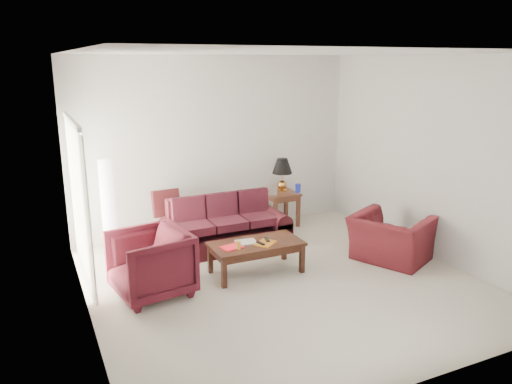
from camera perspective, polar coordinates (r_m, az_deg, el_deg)
floor at (r=6.91m, az=3.03°, el=-10.11°), size 5.00×5.00×0.00m
blinds at (r=7.08m, az=-19.68°, el=-1.03°), size 0.10×2.00×2.16m
sofa at (r=7.89m, az=-3.48°, el=-3.69°), size 2.00×0.87×0.82m
throw_pillow at (r=8.18m, az=-10.24°, el=-1.25°), size 0.44×0.22×0.45m
end_table at (r=9.06m, az=2.86°, el=-1.89°), size 0.57×0.57×0.61m
table_lamp at (r=8.98m, az=3.01°, el=1.95°), size 0.46×0.46×0.60m
clock at (r=8.78m, az=1.94°, el=0.11°), size 0.15×0.10×0.14m
blue_canister at (r=8.96m, az=4.81°, el=0.44°), size 0.12×0.12×0.16m
picture_frame at (r=9.07m, az=1.68°, el=0.63°), size 0.15×0.17×0.05m
floor_lamp at (r=7.87m, az=-16.54°, el=-1.68°), size 0.27×0.27×1.51m
armchair_left at (r=6.50m, az=-11.96°, el=-8.01°), size 1.06×1.04×0.85m
armchair_right at (r=7.71m, az=15.12°, el=-5.14°), size 1.30×1.36×0.69m
coffee_table at (r=7.07m, az=0.01°, el=-7.50°), size 1.44×1.12×0.45m
magazine_red at (r=6.80m, az=-2.79°, el=-6.32°), size 0.31×0.26×0.02m
magazine_white at (r=6.98m, az=-1.15°, el=-5.72°), size 0.31×0.24×0.02m
magazine_orange at (r=6.94m, az=1.09°, el=-5.86°), size 0.36×0.35×0.02m
remote_a at (r=6.89m, az=0.50°, el=-5.86°), size 0.07×0.16×0.02m
remote_b at (r=7.02m, az=1.25°, el=-5.44°), size 0.09×0.18×0.02m
yellow_glass at (r=6.74m, az=-2.03°, el=-6.09°), size 0.08×0.08×0.11m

